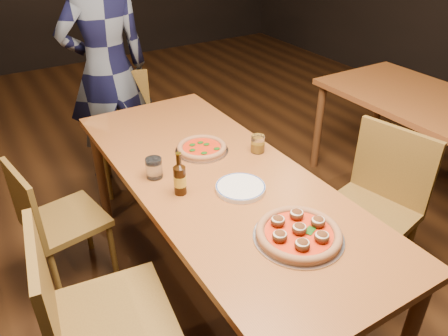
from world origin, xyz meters
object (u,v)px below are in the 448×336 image
chair_main_nw (113,317)px  pizza_margherita (202,148)px  table_main (219,188)px  amber_glass (258,144)px  diner (107,70)px  plate_stack (241,188)px  beer_bottle (180,179)px  chair_main_e (367,214)px  chair_main_sw (66,219)px  chair_end (127,133)px  pizza_meatball (299,233)px  water_glass (154,168)px

chair_main_nw → pizza_margherita: size_ratio=3.43×
table_main → amber_glass: (0.30, 0.10, 0.12)m
pizza_margherita → diner: 1.21m
table_main → plate_stack: 0.18m
diner → beer_bottle: bearing=83.9°
chair_main_e → pizza_margherita: 0.94m
pizza_margherita → chair_main_e: bearing=-43.2°
chair_main_sw → table_main: bearing=-137.3°
chair_end → pizza_meatball: (0.06, -1.83, 0.34)m
chair_main_sw → chair_end: 1.00m
chair_main_e → diner: 2.00m
diner → chair_main_e: bearing=112.9°
chair_end → beer_bottle: size_ratio=4.28×
amber_glass → chair_main_e: bearing=-48.6°
plate_stack → chair_main_nw: bearing=-167.4°
pizza_meatball → beer_bottle: (-0.26, 0.52, 0.05)m
table_main → pizza_meatball: bearing=-86.5°
pizza_meatball → diner: diner is taller
chair_main_nw → amber_glass: (0.98, 0.41, 0.31)m
pizza_meatball → amber_glass: (0.27, 0.66, 0.02)m
chair_main_nw → pizza_meatball: size_ratio=2.68×
amber_glass → pizza_meatball: bearing=-112.0°
chair_main_nw → pizza_margherita: chair_main_nw is taller
chair_main_nw → beer_bottle: size_ratio=4.73×
table_main → diner: diner is taller
amber_glass → chair_main_nw: bearing=-157.0°
chair_main_e → pizza_margherita: size_ratio=3.35×
pizza_meatball → beer_bottle: size_ratio=1.76×
beer_bottle → amber_glass: bearing=14.6°
beer_bottle → chair_main_nw: bearing=-148.5°
pizza_meatball → plate_stack: (-0.01, 0.40, -0.01)m
water_glass → diner: bearing=80.7°
chair_main_e → plate_stack: 0.76m
chair_end → pizza_margherita: size_ratio=3.10×
chair_main_nw → water_glass: chair_main_nw is taller
chair_main_e → diner: size_ratio=0.54×
water_glass → chair_main_sw: bearing=137.8°
beer_bottle → diner: diner is taller
beer_bottle → chair_main_sw: bearing=128.9°
table_main → water_glass: size_ratio=20.10×
chair_end → beer_bottle: bearing=-82.2°
table_main → chair_main_nw: bearing=-155.1°
pizza_meatball → water_glass: (-0.30, 0.71, 0.03)m
pizza_meatball → diner: 2.02m
amber_glass → water_glass: bearing=174.8°
pizza_margherita → diner: size_ratio=0.16×
pizza_meatball → pizza_margherita: (0.02, 0.82, -0.01)m
table_main → pizza_margherita: size_ratio=7.09×
chair_main_e → amber_glass: 0.69m
table_main → chair_main_nw: (-0.68, -0.31, -0.20)m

